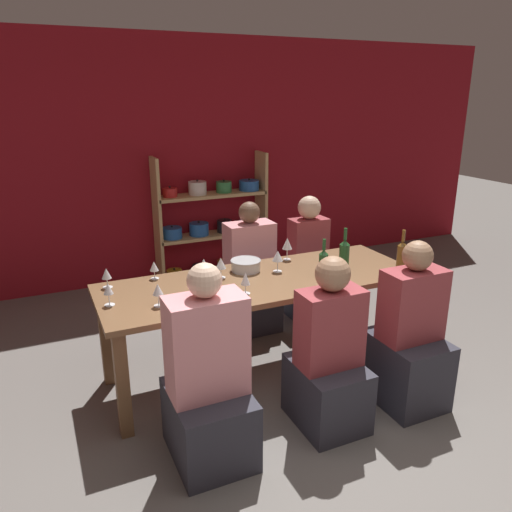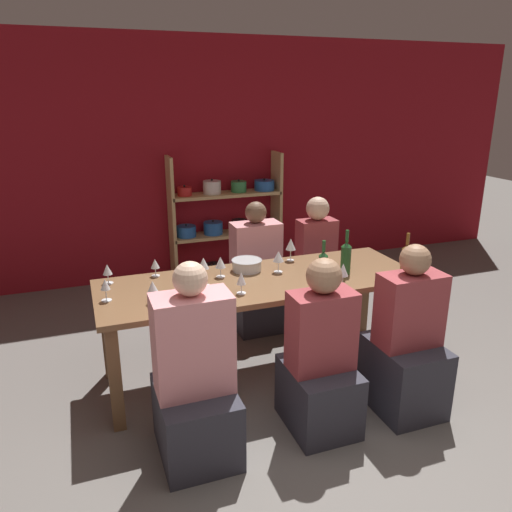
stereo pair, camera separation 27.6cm
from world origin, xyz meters
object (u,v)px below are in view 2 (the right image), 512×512
object	(u,v)px
wine_glass_empty_d	(220,263)
person_near_b	(320,368)
mixing_bowl	(247,264)
cell_phone	(200,287)
person_far_a	(256,282)
person_near_c	(406,352)
dining_table	(261,291)
wine_glass_white_a	(203,264)
shelf_unit	(227,225)
person_far_b	(315,274)
wine_glass_empty_b	(241,279)
wine_bottle_dark	(323,265)
wine_bottle_green	(346,257)
wine_bottle_amber	(406,258)
wine_glass_red_b	(105,285)
wine_glass_empty_c	(153,287)
wine_glass_red_a	(343,271)
wine_glass_red_d	(278,257)
person_near_a	(195,389)
wine_glass_red_e	(107,270)
wine_glass_empty_a	(155,264)
wine_glass_red_c	(291,245)

from	to	relation	value
wine_glass_empty_d	person_near_b	bearing A→B (deg)	-66.76
mixing_bowl	person_near_b	bearing A→B (deg)	-80.88
mixing_bowl	cell_phone	distance (m)	0.49
person_far_a	person_near_c	size ratio (longest dim) A/B	1.00
dining_table	wine_glass_white_a	xyz separation A→B (m)	(-0.39, 0.18, 0.20)
shelf_unit	person_far_b	xyz separation A→B (m)	(0.42, -1.47, -0.15)
wine_glass_empty_b	person_near_c	distance (m)	1.21
person_near_b	person_far_b	distance (m)	1.67
wine_glass_white_a	person_far_b	distance (m)	1.42
wine_bottle_dark	person_far_a	bearing A→B (deg)	100.02
wine_bottle_green	wine_bottle_amber	size ratio (longest dim) A/B	1.10
wine_glass_red_b	person_near_b	xyz separation A→B (m)	(1.22, -0.73, -0.46)
wine_bottle_amber	wine_bottle_dark	bearing A→B (deg)	174.04
person_far_a	person_far_b	bearing A→B (deg)	176.17
wine_glass_empty_d	wine_glass_empty_c	bearing A→B (deg)	-150.09
person_far_a	dining_table	bearing A→B (deg)	72.42
wine_glass_red_a	cell_phone	distance (m)	1.02
wine_glass_red_d	person_near_c	size ratio (longest dim) A/B	0.14
wine_glass_red_d	wine_glass_empty_d	bearing A→B (deg)	173.35
shelf_unit	person_near_b	xyz separation A→B (m)	(-0.29, -2.98, -0.18)
wine_glass_red_b	person_near_c	distance (m)	2.05
wine_bottle_amber	person_near_b	size ratio (longest dim) A/B	0.27
wine_glass_red_b	person_near_a	distance (m)	0.93
mixing_bowl	wine_glass_red_d	world-z (taller)	wine_glass_red_d
wine_glass_empty_d	wine_glass_red_e	size ratio (longest dim) A/B	1.08
wine_glass_empty_d	person_far_b	distance (m)	1.33
person_near_c	wine_bottle_amber	bearing A→B (deg)	57.57
wine_glass_red_a	wine_glass_empty_a	bearing A→B (deg)	150.16
wine_bottle_green	wine_glass_empty_b	xyz separation A→B (m)	(-0.87, -0.10, -0.02)
wine_glass_empty_a	person_near_a	xyz separation A→B (m)	(0.03, -1.07, -0.43)
wine_bottle_green	wine_glass_empty_a	size ratio (longest dim) A/B	2.54
wine_glass_empty_b	mixing_bowl	bearing A→B (deg)	66.41
wine_glass_empty_b	wine_glass_red_c	distance (m)	0.81
wine_glass_empty_a	wine_glass_white_a	bearing A→B (deg)	-25.58
cell_phone	mixing_bowl	bearing A→B (deg)	28.02
wine_glass_red_a	wine_glass_red_d	distance (m)	0.55
wine_glass_empty_b	person_near_b	world-z (taller)	person_near_b
wine_glass_empty_b	wine_glass_empty_c	distance (m)	0.59
cell_phone	wine_glass_white_a	bearing A→B (deg)	66.94
wine_glass_white_a	wine_glass_empty_b	distance (m)	0.42
person_near_a	person_far_b	distance (m)	2.13
wine_bottle_green	person_near_a	size ratio (longest dim) A/B	0.28
shelf_unit	wine_glass_red_c	world-z (taller)	shelf_unit
mixing_bowl	person_near_c	distance (m)	1.32
mixing_bowl	person_near_b	world-z (taller)	person_near_b
person_far_a	person_far_b	xyz separation A→B (m)	(0.59, -0.04, 0.02)
wine_glass_red_b	wine_bottle_dark	bearing A→B (deg)	-5.60
wine_glass_empty_a	wine_glass_empty_d	distance (m)	0.49
person_near_a	person_near_b	xyz separation A→B (m)	(0.81, -0.02, -0.02)
wine_glass_empty_d	wine_bottle_amber	bearing A→B (deg)	-16.09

